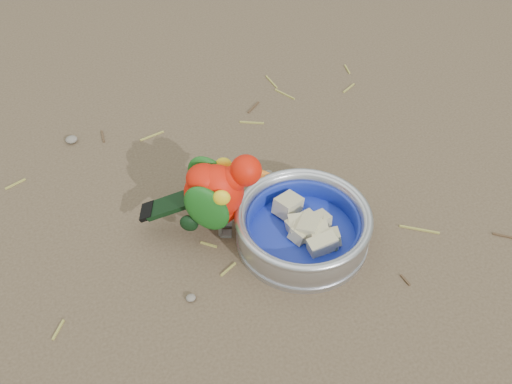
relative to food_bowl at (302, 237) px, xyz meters
name	(u,v)px	position (x,y,z in m)	size (l,w,h in m)	color
ground	(273,223)	(-0.03, 0.05, -0.01)	(60.00, 60.00, 0.00)	brown
food_bowl	(302,237)	(0.00, 0.00, 0.00)	(0.21, 0.21, 0.02)	#B2B2BA
bowl_wall	(303,224)	(0.00, 0.00, 0.03)	(0.21, 0.21, 0.04)	#B2B2BA
fruit_wedges	(303,227)	(0.00, 0.00, 0.02)	(0.13, 0.13, 0.03)	#C2B889
lory_parrot	(217,198)	(-0.12, 0.06, 0.07)	(0.09, 0.19, 0.15)	red
ground_debris	(285,199)	(0.01, 0.09, -0.01)	(0.90, 0.80, 0.01)	olive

